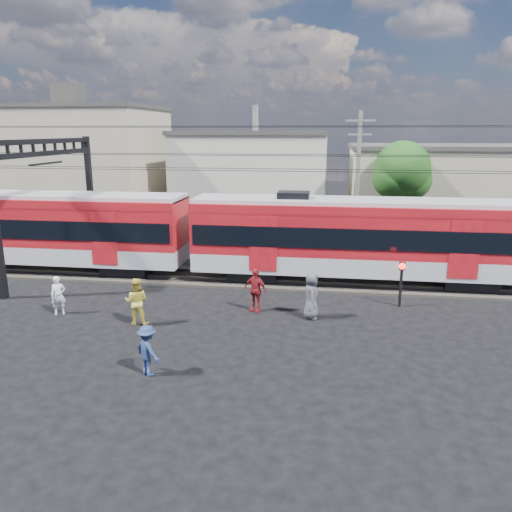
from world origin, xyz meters
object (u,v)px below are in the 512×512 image
object	(u,v)px
commuter_train	(364,236)
crossing_signal	(401,276)
pedestrian_c	(148,350)
pedestrian_a	(58,295)

from	to	relation	value
commuter_train	crossing_signal	size ratio (longest dim) A/B	25.49
commuter_train	pedestrian_c	bearing A→B (deg)	-123.89
commuter_train	crossing_signal	bearing A→B (deg)	-65.06
pedestrian_a	pedestrian_c	bearing A→B (deg)	-66.75
pedestrian_a	pedestrian_c	size ratio (longest dim) A/B	0.99
pedestrian_c	crossing_signal	xyz separation A→B (m)	(8.48, 7.46, 0.56)
pedestrian_c	crossing_signal	distance (m)	11.30
pedestrian_a	crossing_signal	distance (m)	14.26
pedestrian_c	crossing_signal	size ratio (longest dim) A/B	0.82
commuter_train	pedestrian_c	size ratio (longest dim) A/B	31.16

